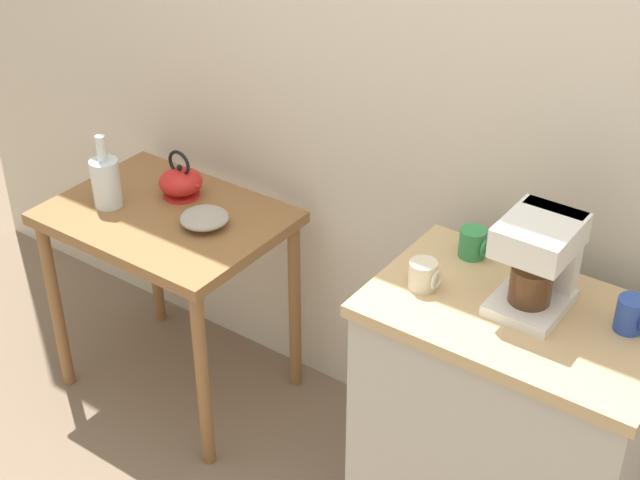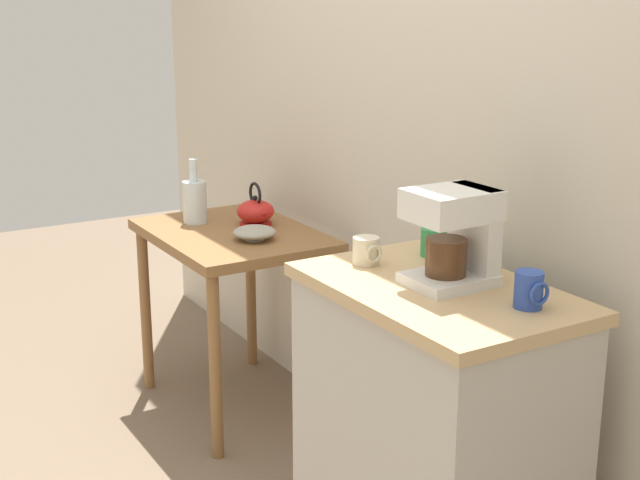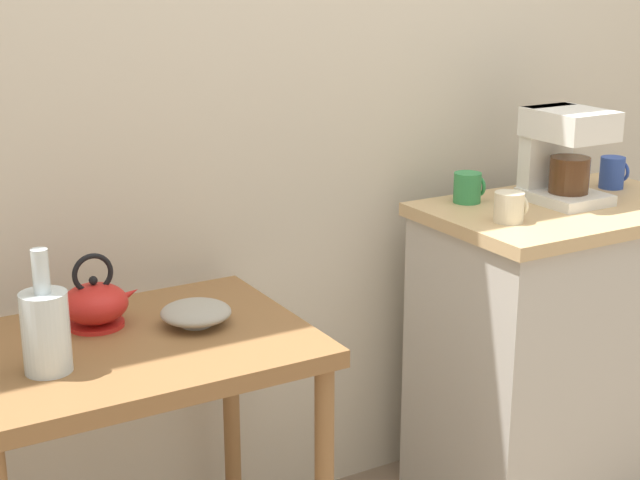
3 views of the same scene
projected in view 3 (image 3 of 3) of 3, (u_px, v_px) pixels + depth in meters
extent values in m
cube|color=beige|center=(350.00, 10.00, 2.62)|extent=(4.40, 0.10, 2.80)
cube|color=olive|center=(130.00, 349.00, 2.10)|extent=(0.78, 0.57, 0.04)
cylinder|color=olive|center=(232.00, 419.00, 2.58)|extent=(0.04, 0.04, 0.70)
cube|color=#BCB7AD|center=(557.00, 357.00, 2.80)|extent=(0.76, 0.47, 0.84)
cube|color=tan|center=(568.00, 211.00, 2.67)|extent=(0.79, 0.50, 0.04)
cylinder|color=#9E998C|center=(197.00, 323.00, 2.18)|extent=(0.07, 0.07, 0.01)
ellipsoid|color=#9E998C|center=(196.00, 313.00, 2.18)|extent=(0.16, 0.16, 0.04)
cylinder|color=red|center=(96.00, 324.00, 2.18)|extent=(0.13, 0.13, 0.01)
ellipsoid|color=red|center=(95.00, 303.00, 2.16)|extent=(0.15, 0.15, 0.09)
cone|color=red|center=(125.00, 296.00, 2.20)|extent=(0.07, 0.03, 0.05)
sphere|color=black|center=(93.00, 280.00, 2.15)|extent=(0.02, 0.02, 0.02)
torus|color=black|center=(93.00, 274.00, 2.14)|extent=(0.09, 0.01, 0.09)
cylinder|color=silver|center=(46.00, 332.00, 1.92)|extent=(0.10, 0.10, 0.17)
cylinder|color=silver|center=(41.00, 271.00, 1.88)|extent=(0.03, 0.03, 0.09)
cube|color=white|center=(564.00, 197.00, 2.69)|extent=(0.18, 0.22, 0.03)
cube|color=white|center=(546.00, 151.00, 2.73)|extent=(0.16, 0.05, 0.26)
cube|color=white|center=(570.00, 124.00, 2.63)|extent=(0.18, 0.22, 0.08)
cylinder|color=#4C2D19|center=(569.00, 175.00, 2.66)|extent=(0.11, 0.11, 0.10)
cylinder|color=beige|center=(509.00, 207.00, 2.48)|extent=(0.08, 0.08, 0.08)
torus|color=beige|center=(521.00, 205.00, 2.50)|extent=(0.01, 0.05, 0.05)
cylinder|color=#2D4CAD|center=(612.00, 173.00, 2.84)|extent=(0.07, 0.07, 0.09)
torus|color=#2D4CAD|center=(621.00, 171.00, 2.86)|extent=(0.01, 0.06, 0.06)
cylinder|color=#338C4C|center=(467.00, 188.00, 2.68)|extent=(0.08, 0.08, 0.08)
torus|color=#338C4C|center=(479.00, 186.00, 2.70)|extent=(0.01, 0.06, 0.06)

